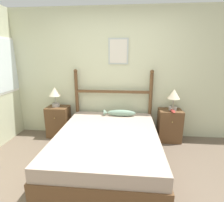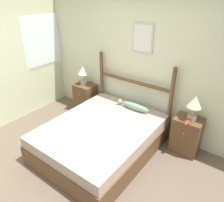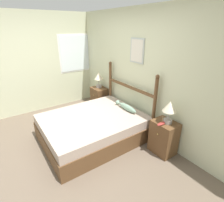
# 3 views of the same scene
# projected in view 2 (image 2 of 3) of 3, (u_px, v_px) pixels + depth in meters

# --- Properties ---
(ground_plane) EXTENTS (16.00, 16.00, 0.00)m
(ground_plane) POSITION_uv_depth(u_px,v_px,m) (76.00, 174.00, 3.27)
(ground_plane) COLOR brown
(wall_back) EXTENTS (6.40, 0.08, 2.55)m
(wall_back) POSITION_uv_depth(u_px,v_px,m) (140.00, 63.00, 3.90)
(wall_back) COLOR beige
(wall_back) RESTS_ON ground_plane
(bed) EXTENTS (1.57, 1.98, 0.51)m
(bed) POSITION_uv_depth(u_px,v_px,m) (101.00, 138.00, 3.64)
(bed) COLOR brown
(bed) RESTS_ON ground_plane
(headboard) EXTENTS (1.58, 0.08, 1.39)m
(headboard) POSITION_uv_depth(u_px,v_px,m) (133.00, 91.00, 4.08)
(headboard) COLOR brown
(headboard) RESTS_ON ground_plane
(nightstand_left) EXTENTS (0.44, 0.37, 0.63)m
(nightstand_left) POSITION_uv_depth(u_px,v_px,m) (85.00, 98.00, 4.81)
(nightstand_left) COLOR brown
(nightstand_left) RESTS_ON ground_plane
(nightstand_right) EXTENTS (0.44, 0.37, 0.63)m
(nightstand_right) POSITION_uv_depth(u_px,v_px,m) (186.00, 135.00, 3.61)
(nightstand_right) COLOR brown
(nightstand_right) RESTS_ON ground_plane
(table_lamp_left) EXTENTS (0.23, 0.23, 0.41)m
(table_lamp_left) POSITION_uv_depth(u_px,v_px,m) (83.00, 72.00, 4.57)
(table_lamp_left) COLOR gray
(table_lamp_left) RESTS_ON nightstand_left
(table_lamp_right) EXTENTS (0.23, 0.23, 0.41)m
(table_lamp_right) POSITION_uv_depth(u_px,v_px,m) (195.00, 104.00, 3.32)
(table_lamp_right) COLOR gray
(table_lamp_right) RESTS_ON nightstand_right
(model_boat) EXTENTS (0.08, 0.24, 0.16)m
(model_boat) POSITION_uv_depth(u_px,v_px,m) (188.00, 121.00, 3.37)
(model_boat) COLOR maroon
(model_boat) RESTS_ON nightstand_right
(fish_pillow) EXTENTS (0.62, 0.11, 0.13)m
(fish_pillow) POSITION_uv_depth(u_px,v_px,m) (134.00, 106.00, 3.95)
(fish_pillow) COLOR gray
(fish_pillow) RESTS_ON bed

